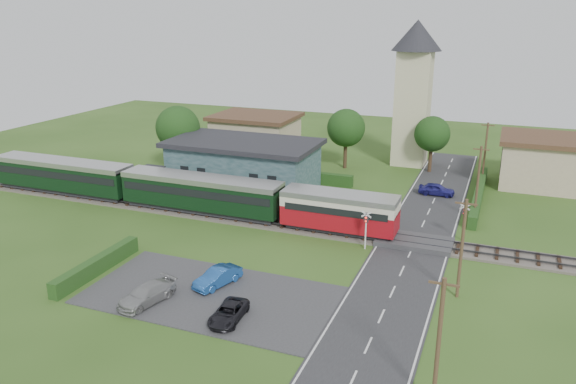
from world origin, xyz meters
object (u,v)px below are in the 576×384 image
(crossing_signal_far, at_px, (464,217))
(car_park_dark, at_px, (229,313))
(church_tower, at_px, (414,83))
(car_park_silver, at_px, (147,294))
(equipment_hut, at_px, (151,179))
(house_east, at_px, (540,161))
(crossing_signal_near, at_px, (366,224))
(station_building, at_px, (244,164))
(pedestrian_near, at_px, (279,198))
(train, at_px, (172,189))
(pedestrian_far, at_px, (156,186))
(car_park_blue, at_px, (218,277))
(car_on_road, at_px, (437,189))
(house_west, at_px, (256,135))

(crossing_signal_far, relative_size, car_park_dark, 0.91)
(church_tower, xyz_separation_m, car_park_silver, (-9.86, -42.50, -9.52))
(equipment_hut, height_order, house_east, house_east)
(crossing_signal_near, distance_m, car_park_dark, 15.10)
(station_building, height_order, pedestrian_near, station_building)
(train, distance_m, crossing_signal_far, 27.02)
(pedestrian_far, bearing_deg, train, -135.64)
(crossing_signal_far, distance_m, car_park_blue, 21.44)
(station_building, distance_m, car_park_dark, 27.93)
(church_tower, height_order, car_park_dark, church_tower)
(train, bearing_deg, car_park_blue, -47.23)
(pedestrian_near, bearing_deg, pedestrian_far, 11.00)
(equipment_hut, bearing_deg, car_park_silver, -56.30)
(train, relative_size, pedestrian_near, 23.91)
(crossing_signal_near, bearing_deg, pedestrian_far, 167.96)
(car_on_road, distance_m, car_park_dark, 31.76)
(station_building, bearing_deg, crossing_signal_far, -15.63)
(station_building, height_order, pedestrian_far, station_building)
(car_on_road, bearing_deg, house_east, -50.81)
(equipment_hut, distance_m, car_park_dark, 27.53)
(house_east, xyz_separation_m, crossing_signal_far, (-6.40, -19.61, -0.66))
(house_east, bearing_deg, car_park_silver, -122.85)
(station_building, xyz_separation_m, car_park_blue, (8.32, -21.57, -1.99))
(equipment_hut, bearing_deg, car_park_dark, -45.74)
(pedestrian_far, bearing_deg, car_on_road, -77.91)
(house_east, distance_m, car_park_dark, 42.90)
(equipment_hut, height_order, church_tower, church_tower)
(car_on_road, bearing_deg, house_west, 70.90)
(crossing_signal_far, distance_m, car_on_road, 12.27)
(crossing_signal_near, distance_m, car_on_road, 16.88)
(crossing_signal_near, bearing_deg, church_tower, 92.82)
(car_park_silver, bearing_deg, pedestrian_far, 136.73)
(car_park_dark, bearing_deg, church_tower, 80.86)
(car_park_blue, bearing_deg, equipment_hut, 153.86)
(train, height_order, church_tower, church_tower)
(car_on_road, height_order, car_park_blue, car_park_blue)
(train, xyz_separation_m, house_east, (33.31, 22.00, 0.62))
(pedestrian_far, bearing_deg, car_park_silver, -158.31)
(car_park_dark, distance_m, pedestrian_far, 26.41)
(house_east, height_order, pedestrian_far, house_east)
(house_west, xyz_separation_m, car_park_dark, (16.20, -39.50, -2.21))
(church_tower, height_order, house_west, church_tower)
(house_west, bearing_deg, car_park_dark, -67.70)
(pedestrian_near, bearing_deg, car_park_silver, 93.69)
(equipment_hut, height_order, station_building, station_building)
(house_east, xyz_separation_m, car_park_silver, (-24.86, -38.50, -2.10))
(crossing_signal_far, relative_size, car_park_blue, 0.86)
(crossing_signal_far, bearing_deg, pedestrian_far, 179.63)
(pedestrian_near, xyz_separation_m, pedestrian_far, (-13.49, -0.84, -0.12))
(church_tower, relative_size, house_east, 2.00)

